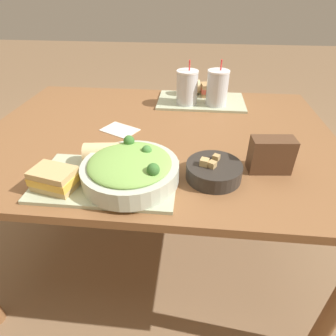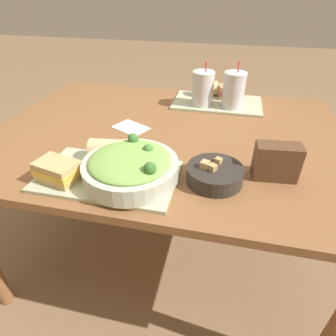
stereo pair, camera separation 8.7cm
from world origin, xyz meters
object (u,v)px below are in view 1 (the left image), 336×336
soup_bowl (214,170)px  napkin_folded (120,130)px  sandwich_near (54,179)px  sandwich_far (212,90)px  chip_bag (271,155)px  salad_bowl (130,169)px  baguette_near (104,154)px  drink_cup_dark (187,88)px  baguette_far (190,87)px  drink_cup_red (217,89)px

soup_bowl → napkin_folded: 0.49m
sandwich_near → sandwich_far: (0.49, 0.85, 0.00)m
chip_bag → napkin_folded: bearing=151.5°
chip_bag → napkin_folded: chip_bag is taller
salad_bowl → sandwich_far: 0.83m
salad_bowl → napkin_folded: 0.38m
baguette_near → napkin_folded: size_ratio=0.75×
salad_bowl → napkin_folded: (-0.13, 0.36, -0.05)m
drink_cup_dark → napkin_folded: size_ratio=1.20×
drink_cup_dark → sandwich_near: bearing=-116.4°
salad_bowl → sandwich_near: 0.23m
chip_bag → baguette_far: bearing=107.3°
baguette_near → napkin_folded: bearing=-3.7°
baguette_near → drink_cup_red: bearing=-41.6°
baguette_near → sandwich_far: size_ratio=1.02×
sandwich_near → baguette_near: size_ratio=1.12×
napkin_folded → sandwich_near: bearing=-102.4°
salad_bowl → sandwich_far: (0.27, 0.79, -0.01)m
sandwich_near → baguette_far: baguette_far is taller
baguette_near → sandwich_far: baguette_near is taller
baguette_far → chip_bag: (0.29, -0.69, 0.01)m
sandwich_far → napkin_folded: size_ratio=0.73×
sandwich_near → chip_bag: size_ratio=1.03×
salad_bowl → chip_bag: size_ratio=2.10×
baguette_far → sandwich_near: bearing=142.8°
soup_bowl → drink_cup_dark: 0.63m
soup_bowl → baguette_near: (-0.37, 0.03, 0.02)m
soup_bowl → chip_bag: 0.20m
baguette_far → chip_bag: bearing=-171.6°
baguette_near → chip_bag: chip_bag is taller
napkin_folded → drink_cup_red: bearing=36.5°
sandwich_near → baguette_far: size_ratio=1.18×
drink_cup_red → chip_bag: drink_cup_red is taller
baguette_far → drink_cup_dark: size_ratio=0.59×
chip_bag → sandwich_far: bearing=98.7°
sandwich_far → baguette_near: bearing=-125.8°
soup_bowl → drink_cup_dark: bearing=100.6°
drink_cup_red → napkin_folded: 0.52m
drink_cup_dark → drink_cup_red: drink_cup_red is taller
drink_cup_dark → napkin_folded: bearing=-131.2°
salad_bowl → baguette_far: bearing=79.3°
sandwich_near → napkin_folded: bearing=90.5°
sandwich_near → baguette_far: bearing=79.8°
drink_cup_dark → chip_bag: bearing=-61.6°
soup_bowl → napkin_folded: size_ratio=1.01×
salad_bowl → drink_cup_red: (0.29, 0.66, 0.04)m
salad_bowl → soup_bowl: 0.26m
salad_bowl → sandwich_near: size_ratio=2.05×
chip_bag → baguette_near: bearing=177.6°
soup_bowl → drink_cup_dark: size_ratio=0.84×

